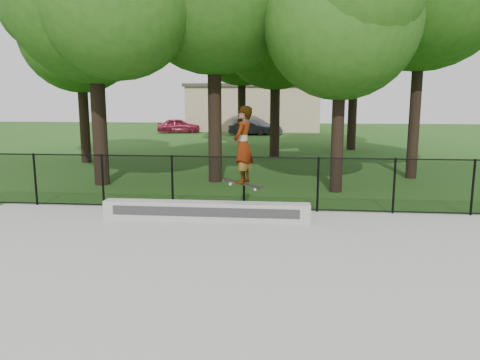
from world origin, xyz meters
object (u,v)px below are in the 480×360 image
Objects in this scene: grind_ledge at (206,211)px; skater_airborne at (243,146)px; car_c at (257,126)px; car_a at (179,126)px; car_b at (249,128)px.

skater_airborne is at bearing -11.29° from grind_ledge.
car_a is at bearing 104.73° from car_c.
skater_airborne is (1.47, -28.55, 1.33)m from car_c.
skater_airborne is at bearing -174.80° from car_a.
skater_airborne reaches higher than car_a.
car_b is (-1.15, 27.33, 0.25)m from grind_ledge.
grind_ledge is 27.36m from car_b.
car_c reaches higher than grind_ledge.
car_a reaches higher than grind_ledge.
grind_ledge is at bearing 178.38° from car_b.
car_a is 30.40m from skater_airborne.
grind_ledge is 28.36m from car_c.
skater_airborne is (2.11, -27.52, 1.43)m from car_b.
grind_ledge is at bearing -158.98° from car_c.
car_c is at bearing -36.07° from car_b.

